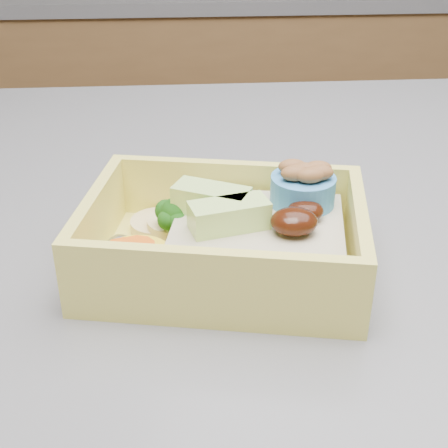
{
  "coord_description": "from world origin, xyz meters",
  "views": [
    {
      "loc": [
        -0.11,
        -0.53,
        1.18
      ],
      "look_at": [
        -0.08,
        -0.15,
        0.96
      ],
      "focal_mm": 50.0,
      "sensor_mm": 36.0,
      "label": 1
    }
  ],
  "objects": [
    {
      "name": "bento_box",
      "position": [
        -0.07,
        -0.15,
        0.95
      ],
      "size": [
        0.22,
        0.18,
        0.07
      ],
      "rotation": [
        0.0,
        0.0,
        -0.19
      ],
      "color": "#EEE162",
      "rests_on": "island"
    }
  ]
}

